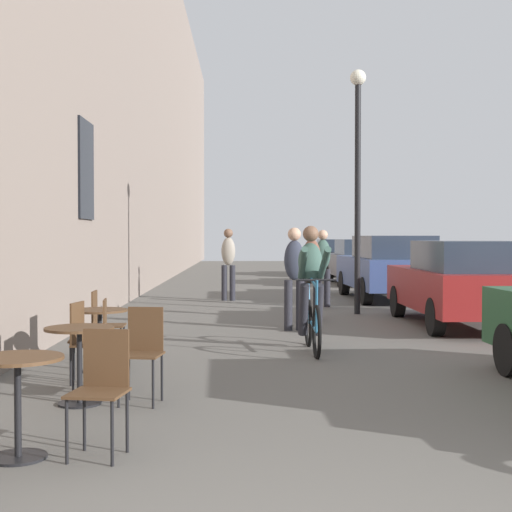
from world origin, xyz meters
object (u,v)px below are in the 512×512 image
(cafe_table_far, at_px, (100,327))
(parked_car_fifth, at_px, (335,257))
(cafe_chair_far_toward_street, at_px, (95,334))
(pedestrian_near, at_px, (294,272))
(cafe_table_near, at_px, (18,385))
(pedestrian_far, at_px, (323,264))
(cafe_chair_near_toward_street, at_px, (101,383))
(parked_car_third, at_px, (389,267))
(parked_car_second, at_px, (462,282))
(cafe_chair_far_toward_wall, at_px, (103,321))
(street_lamp, at_px, (358,159))
(cafe_chair_mid_toward_wall, at_px, (87,339))
(cafe_chair_mid_toward_street, at_px, (143,348))
(cafe_table_mid, at_px, (79,349))
(pedestrian_mid, at_px, (312,268))
(parked_car_fourth, at_px, (359,261))
(cyclist_on_bicycle, at_px, (311,291))
(pedestrian_furthest, at_px, (228,260))

(cafe_table_far, relative_size, parked_car_fifth, 0.17)
(cafe_chair_far_toward_street, bearing_deg, pedestrian_near, 60.56)
(cafe_table_near, height_order, pedestrian_far, pedestrian_far)
(cafe_chair_near_toward_street, xyz_separation_m, parked_car_third, (4.60, 12.74, 0.30))
(pedestrian_far, bearing_deg, parked_car_second, -59.60)
(parked_car_fifth, bearing_deg, cafe_table_far, -104.36)
(cafe_table_far, distance_m, cafe_chair_far_toward_wall, 0.60)
(street_lamp, bearing_deg, cafe_chair_far_toward_wall, -125.65)
(street_lamp, bearing_deg, pedestrian_far, 110.06)
(cafe_chair_mid_toward_wall, bearing_deg, cafe_chair_mid_toward_street, -42.99)
(cafe_chair_mid_toward_wall, distance_m, pedestrian_near, 5.27)
(cafe_chair_mid_toward_wall, bearing_deg, cafe_chair_far_toward_wall, 95.06)
(cafe_table_mid, relative_size, cafe_chair_far_toward_street, 0.81)
(cafe_chair_mid_toward_wall, relative_size, cafe_chair_far_toward_wall, 1.00)
(cafe_chair_mid_toward_wall, xyz_separation_m, pedestrian_mid, (2.88, 6.25, 0.46))
(cafe_chair_far_toward_street, distance_m, pedestrian_mid, 6.58)
(parked_car_fifth, bearing_deg, cafe_table_mid, -103.02)
(cafe_table_far, xyz_separation_m, parked_car_third, (5.25, 9.49, 0.30))
(cafe_chair_far_toward_wall, relative_size, parked_car_second, 0.21)
(pedestrian_near, xyz_separation_m, parked_car_fourth, (2.95, 11.69, -0.20))
(cafe_table_mid, height_order, cafe_table_far, same)
(cafe_chair_far_toward_wall, xyz_separation_m, parked_car_second, (5.54, 3.61, 0.25))
(cafe_chair_mid_toward_wall, height_order, cafe_table_far, cafe_chair_mid_toward_wall)
(cafe_table_far, relative_size, pedestrian_near, 0.42)
(pedestrian_mid, bearing_deg, cafe_chair_near_toward_street, -105.08)
(cafe_table_near, bearing_deg, cyclist_on_bicycle, 62.67)
(cafe_chair_near_toward_street, height_order, parked_car_fifth, parked_car_fifth)
(cafe_table_near, height_order, pedestrian_near, pedestrian_near)
(cafe_table_near, bearing_deg, pedestrian_mid, 71.56)
(street_lamp, bearing_deg, parked_car_second, -53.19)
(cafe_table_far, bearing_deg, pedestrian_furthest, 82.15)
(pedestrian_near, xyz_separation_m, parked_car_second, (2.95, 0.53, -0.19))
(pedestrian_furthest, bearing_deg, parked_car_second, -51.05)
(cafe_chair_mid_toward_wall, distance_m, parked_car_fourth, 17.21)
(cyclist_on_bicycle, distance_m, parked_car_fourth, 14.11)
(cafe_table_far, relative_size, parked_car_third, 0.16)
(parked_car_fifth, bearing_deg, parked_car_second, -89.70)
(cafe_chair_far_toward_wall, distance_m, parked_car_third, 10.37)
(pedestrian_mid, distance_m, street_lamp, 2.54)
(cafe_table_near, xyz_separation_m, cafe_chair_far_toward_wall, (-0.15, 3.91, -0.00))
(cafe_table_far, xyz_separation_m, street_lamp, (3.95, 6.21, 2.59))
(cyclist_on_bicycle, xyz_separation_m, parked_car_second, (2.87, 2.65, -0.04))
(pedestrian_furthest, distance_m, street_lamp, 4.63)
(street_lamp, bearing_deg, parked_car_fifth, 84.51)
(cafe_table_mid, height_order, cyclist_on_bicycle, cyclist_on_bicycle)
(cafe_table_far, relative_size, pedestrian_mid, 0.42)
(cafe_chair_mid_toward_street, bearing_deg, cafe_table_mid, -172.55)
(street_lamp, relative_size, parked_car_second, 1.17)
(cafe_chair_mid_toward_street, relative_size, cafe_chair_far_toward_wall, 1.00)
(cafe_chair_far_toward_wall, bearing_deg, street_lamp, 54.35)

